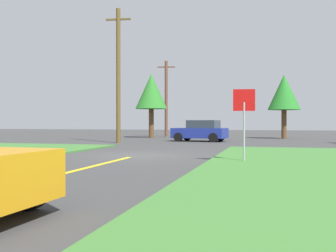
{
  "coord_description": "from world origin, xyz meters",
  "views": [
    {
      "loc": [
        5.55,
        -15.96,
        1.43
      ],
      "look_at": [
        0.23,
        4.37,
        1.25
      ],
      "focal_mm": 41.29,
      "sensor_mm": 36.0,
      "label": 1
    }
  ],
  "objects_px": {
    "utility_pole_mid": "(118,74)",
    "oak_tree_left": "(284,93)",
    "stop_sign": "(244,111)",
    "car_approaching_junction": "(201,131)",
    "pine_tree_center": "(151,92)",
    "utility_pole_far": "(166,98)"
  },
  "relations": [
    {
      "from": "utility_pole_mid",
      "to": "oak_tree_left",
      "type": "distance_m",
      "value": 15.6
    },
    {
      "from": "stop_sign",
      "to": "car_approaching_junction",
      "type": "bearing_deg",
      "value": -82.49
    },
    {
      "from": "car_approaching_junction",
      "to": "stop_sign",
      "type": "bearing_deg",
      "value": 113.97
    },
    {
      "from": "car_approaching_junction",
      "to": "utility_pole_mid",
      "type": "xyz_separation_m",
      "value": [
        -5.23,
        -3.75,
        4.04
      ]
    },
    {
      "from": "pine_tree_center",
      "to": "utility_pole_far",
      "type": "bearing_deg",
      "value": 82.33
    },
    {
      "from": "stop_sign",
      "to": "pine_tree_center",
      "type": "height_order",
      "value": "pine_tree_center"
    },
    {
      "from": "utility_pole_far",
      "to": "stop_sign",
      "type": "bearing_deg",
      "value": -69.05
    },
    {
      "from": "car_approaching_junction",
      "to": "pine_tree_center",
      "type": "distance_m",
      "value": 8.89
    },
    {
      "from": "utility_pole_mid",
      "to": "oak_tree_left",
      "type": "relative_size",
      "value": 1.65
    },
    {
      "from": "car_approaching_junction",
      "to": "utility_pole_mid",
      "type": "bearing_deg",
      "value": 44.22
    },
    {
      "from": "utility_pole_mid",
      "to": "stop_sign",
      "type": "bearing_deg",
      "value": -50.59
    },
    {
      "from": "utility_pole_mid",
      "to": "pine_tree_center",
      "type": "bearing_deg",
      "value": 93.06
    },
    {
      "from": "utility_pole_mid",
      "to": "oak_tree_left",
      "type": "bearing_deg",
      "value": 41.92
    },
    {
      "from": "utility_pole_mid",
      "to": "oak_tree_left",
      "type": "height_order",
      "value": "utility_pole_mid"
    },
    {
      "from": "stop_sign",
      "to": "oak_tree_left",
      "type": "relative_size",
      "value": 0.46
    },
    {
      "from": "stop_sign",
      "to": "pine_tree_center",
      "type": "relative_size",
      "value": 0.43
    },
    {
      "from": "oak_tree_left",
      "to": "stop_sign",
      "type": "bearing_deg",
      "value": -95.64
    },
    {
      "from": "stop_sign",
      "to": "utility_pole_far",
      "type": "xyz_separation_m",
      "value": [
        -9.45,
        24.68,
        2.16
      ]
    },
    {
      "from": "stop_sign",
      "to": "utility_pole_mid",
      "type": "height_order",
      "value": "utility_pole_mid"
    },
    {
      "from": "oak_tree_left",
      "to": "car_approaching_junction",
      "type": "bearing_deg",
      "value": -133.71
    },
    {
      "from": "oak_tree_left",
      "to": "pine_tree_center",
      "type": "relative_size",
      "value": 0.95
    },
    {
      "from": "pine_tree_center",
      "to": "oak_tree_left",
      "type": "bearing_deg",
      "value": 4.11
    }
  ]
}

